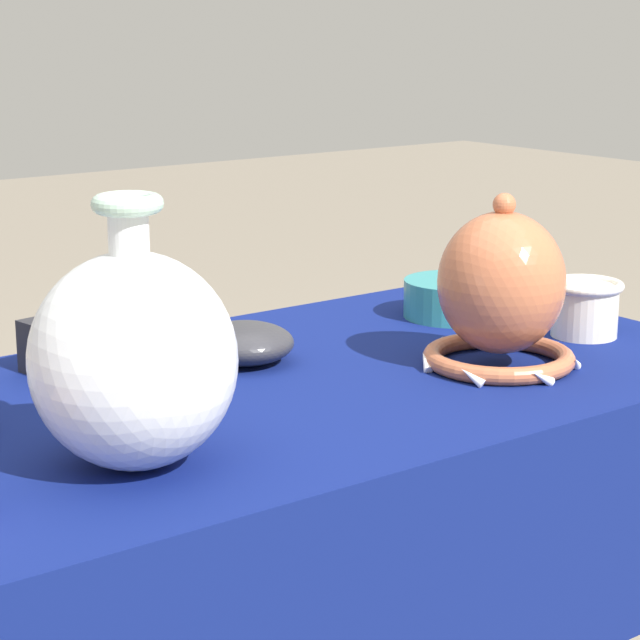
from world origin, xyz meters
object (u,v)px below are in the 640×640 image
(vase_tall_bulbous, at_px, (133,358))
(bowl_shallow_charcoal, at_px, (244,343))
(mosaic_tile_box, at_px, (90,346))
(pot_squat_teal, at_px, (454,298))
(vase_dome_bell, at_px, (501,294))
(cup_wide_ivory, at_px, (585,306))

(vase_tall_bulbous, height_order, bowl_shallow_charcoal, vase_tall_bulbous)
(mosaic_tile_box, xyz_separation_m, pot_squat_teal, (0.54, -0.06, -0.01))
(bowl_shallow_charcoal, bearing_deg, vase_tall_bulbous, -139.85)
(vase_dome_bell, bearing_deg, mosaic_tile_box, 145.53)
(vase_tall_bulbous, bearing_deg, pot_squat_teal, 21.46)
(mosaic_tile_box, height_order, pot_squat_teal, mosaic_tile_box)
(cup_wide_ivory, height_order, pot_squat_teal, cup_wide_ivory)
(pot_squat_teal, bearing_deg, vase_tall_bulbous, -158.54)
(mosaic_tile_box, relative_size, bowl_shallow_charcoal, 1.15)
(vase_dome_bell, bearing_deg, cup_wide_ivory, 10.22)
(mosaic_tile_box, bearing_deg, bowl_shallow_charcoal, -34.40)
(vase_dome_bell, height_order, pot_squat_teal, vase_dome_bell)
(bowl_shallow_charcoal, distance_m, cup_wide_ivory, 0.47)
(cup_wide_ivory, xyz_separation_m, pot_squat_teal, (-0.07, 0.18, -0.01))
(pot_squat_teal, bearing_deg, vase_dome_bell, -120.45)
(vase_tall_bulbous, distance_m, vase_dome_bell, 0.52)
(vase_tall_bulbous, relative_size, mosaic_tile_box, 1.83)
(bowl_shallow_charcoal, xyz_separation_m, cup_wide_ivory, (0.44, -0.17, 0.02))
(vase_dome_bell, distance_m, cup_wide_ivory, 0.20)
(vase_dome_bell, distance_m, mosaic_tile_box, 0.50)
(bowl_shallow_charcoal, xyz_separation_m, pot_squat_teal, (0.37, 0.02, 0.00))
(vase_tall_bulbous, distance_m, bowl_shallow_charcoal, 0.38)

